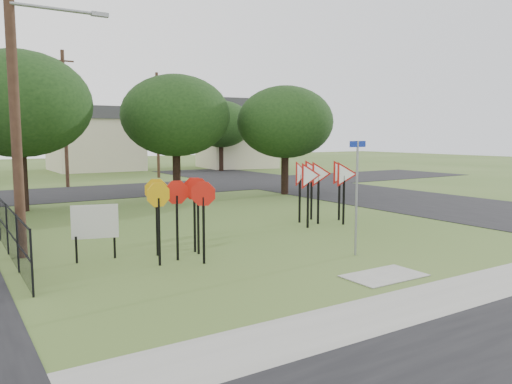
% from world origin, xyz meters
% --- Properties ---
extents(ground, '(140.00, 140.00, 0.00)m').
position_xyz_m(ground, '(0.00, 0.00, 0.00)').
color(ground, '#3C5921').
extents(sidewalk, '(30.00, 1.60, 0.02)m').
position_xyz_m(sidewalk, '(0.00, -4.20, 0.01)').
color(sidewalk, gray).
rests_on(sidewalk, ground).
extents(planting_strip, '(30.00, 0.80, 0.02)m').
position_xyz_m(planting_strip, '(0.00, -5.40, 0.01)').
color(planting_strip, '#3C5921').
rests_on(planting_strip, ground).
extents(street_right, '(8.00, 50.00, 0.02)m').
position_xyz_m(street_right, '(12.00, 10.00, 0.01)').
color(street_right, black).
rests_on(street_right, ground).
extents(street_far, '(60.00, 8.00, 0.02)m').
position_xyz_m(street_far, '(0.00, 20.00, 0.01)').
color(street_far, black).
rests_on(street_far, ground).
extents(curb_pad, '(2.00, 1.20, 0.02)m').
position_xyz_m(curb_pad, '(0.00, -2.40, 0.01)').
color(curb_pad, gray).
rests_on(curb_pad, ground).
extents(street_name_sign, '(0.68, 0.10, 3.31)m').
position_xyz_m(street_name_sign, '(0.93, -0.40, 1.88)').
color(street_name_sign, gray).
rests_on(street_name_sign, ground).
extents(stop_sign_cluster, '(2.13, 1.92, 2.26)m').
position_xyz_m(stop_sign_cluster, '(-3.48, 1.96, 1.69)').
color(stop_sign_cluster, black).
rests_on(stop_sign_cluster, ground).
extents(yield_sign_cluster, '(3.22, 2.01, 2.52)m').
position_xyz_m(yield_sign_cluster, '(3.49, 4.30, 1.85)').
color(yield_sign_cluster, black).
rests_on(yield_sign_cluster, ground).
extents(info_board, '(1.22, 0.36, 1.57)m').
position_xyz_m(info_board, '(-5.62, 2.99, 1.04)').
color(info_board, black).
rests_on(info_board, ground).
extents(utility_pole_main, '(3.55, 0.33, 10.00)m').
position_xyz_m(utility_pole_main, '(-7.24, 4.50, 5.21)').
color(utility_pole_main, '#462D20').
rests_on(utility_pole_main, ground).
extents(far_pole_a, '(1.40, 0.24, 9.00)m').
position_xyz_m(far_pole_a, '(-2.00, 24.00, 4.60)').
color(far_pole_a, '#462D20').
rests_on(far_pole_a, ground).
extents(far_pole_b, '(1.40, 0.24, 8.50)m').
position_xyz_m(far_pole_b, '(6.00, 28.00, 4.35)').
color(far_pole_b, '#462D20').
rests_on(far_pole_b, ground).
extents(fence_run, '(0.05, 11.55, 1.50)m').
position_xyz_m(fence_run, '(-7.60, 6.25, 0.78)').
color(fence_run, black).
rests_on(fence_run, ground).
extents(house_mid, '(8.40, 8.40, 6.20)m').
position_xyz_m(house_mid, '(4.00, 40.00, 3.15)').
color(house_mid, beige).
rests_on(house_mid, ground).
extents(house_right, '(8.30, 8.30, 7.20)m').
position_xyz_m(house_right, '(18.00, 36.00, 3.65)').
color(house_right, beige).
rests_on(house_right, ground).
extents(tree_near_left, '(6.40, 6.40, 7.27)m').
position_xyz_m(tree_near_left, '(-6.00, 14.00, 4.86)').
color(tree_near_left, black).
rests_on(tree_near_left, ground).
extents(tree_near_mid, '(6.00, 6.00, 6.80)m').
position_xyz_m(tree_near_mid, '(2.00, 15.00, 4.54)').
color(tree_near_mid, black).
rests_on(tree_near_mid, ground).
extents(tree_near_right, '(5.60, 5.60, 6.33)m').
position_xyz_m(tree_near_right, '(8.00, 13.00, 4.22)').
color(tree_near_right, black).
rests_on(tree_near_right, ground).
extents(tree_far_right, '(6.00, 6.00, 6.80)m').
position_xyz_m(tree_far_right, '(14.00, 32.00, 4.54)').
color(tree_far_right, black).
rests_on(tree_far_right, ground).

